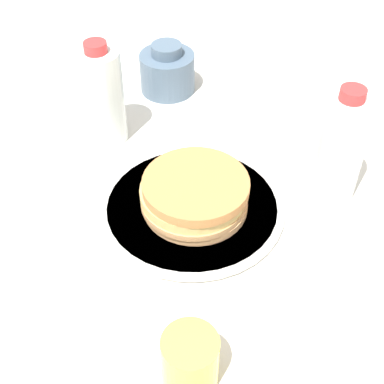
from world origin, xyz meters
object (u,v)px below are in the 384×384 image
water_bottle_near (102,96)px  water_bottle_mid (340,148)px  cream_jug (167,71)px  pancake_stack (194,194)px  plate (192,207)px  juice_glass (190,361)px

water_bottle_near → water_bottle_mid: water_bottle_mid is taller
cream_jug → pancake_stack: bearing=94.2°
cream_jug → water_bottle_near: bearing=51.9°
plate → water_bottle_near: 0.26m
pancake_stack → cream_jug: 0.37m
plate → cream_jug: size_ratio=2.66×
pancake_stack → water_bottle_mid: size_ratio=0.84×
juice_glass → cream_jug: cream_jug is taller
juice_glass → cream_jug: size_ratio=0.73×
cream_jug → water_bottle_near: (0.12, 0.15, 0.05)m
plate → cream_jug: (0.02, -0.36, 0.04)m
pancake_stack → water_bottle_near: water_bottle_near is taller
water_bottle_near → juice_glass: bearing=103.7°
cream_jug → water_bottle_mid: 0.43m
plate → pancake_stack: 0.03m
plate → water_bottle_near: bearing=-54.8°
pancake_stack → juice_glass: 0.29m
pancake_stack → juice_glass: bearing=84.4°
juice_glass → pancake_stack: bearing=-95.6°
plate → pancake_stack: (-0.00, 0.01, 0.03)m
plate → water_bottle_near: (0.14, -0.20, 0.08)m
juice_glass → water_bottle_mid: water_bottle_mid is taller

